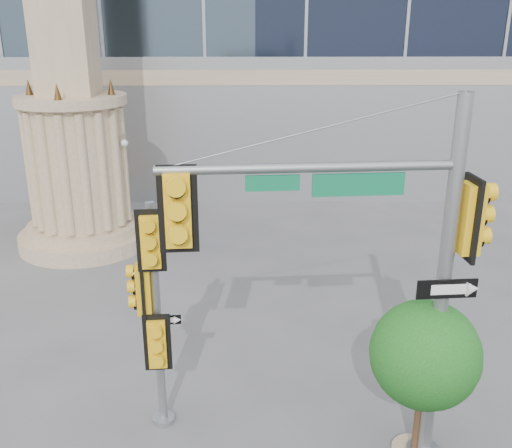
{
  "coord_description": "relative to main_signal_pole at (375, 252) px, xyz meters",
  "views": [
    {
      "loc": [
        -0.48,
        -9.64,
        7.24
      ],
      "look_at": [
        -0.23,
        2.0,
        3.15
      ],
      "focal_mm": 40.0,
      "sensor_mm": 36.0,
      "label": 1
    }
  ],
  "objects": [
    {
      "name": "street_tree",
      "position": [
        1.03,
        0.15,
        -1.99
      ],
      "size": [
        1.89,
        1.85,
        2.94
      ],
      "color": "tan",
      "rests_on": "ground"
    },
    {
      "name": "main_signal_pole",
      "position": [
        0.0,
        0.0,
        0.0
      ],
      "size": [
        4.93,
        0.74,
        6.34
      ],
      "rotation": [
        0.0,
        0.0,
        0.06
      ],
      "color": "slate",
      "rests_on": "ground"
    },
    {
      "name": "monument",
      "position": [
        -7.53,
        10.57,
        1.59
      ],
      "size": [
        4.4,
        4.4,
        16.6
      ],
      "color": "tan",
      "rests_on": "ground"
    },
    {
      "name": "ground",
      "position": [
        -1.53,
        1.57,
        -3.93
      ],
      "size": [
        120.0,
        120.0,
        0.0
      ],
      "primitive_type": "plane",
      "color": "#545456",
      "rests_on": "ground"
    },
    {
      "name": "secondary_signal_pole",
      "position": [
        -3.63,
        0.97,
        -1.33
      ],
      "size": [
        0.77,
        0.57,
        4.43
      ],
      "rotation": [
        0.0,
        0.0,
        0.06
      ],
      "color": "slate",
      "rests_on": "ground"
    }
  ]
}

